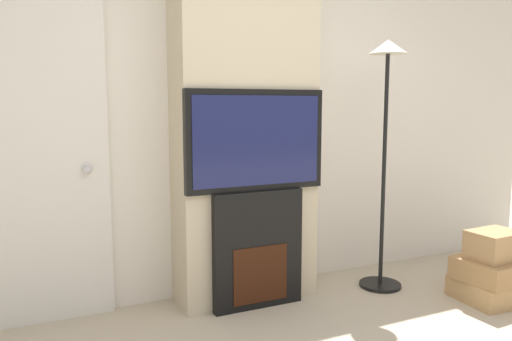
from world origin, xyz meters
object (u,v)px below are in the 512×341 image
television (256,140)px  box_stack (493,271)px  fireplace (256,249)px  floor_lamp (386,117)px

television → box_stack: 1.93m
fireplace → box_stack: size_ratio=1.59×
television → floor_lamp: (1.02, -0.07, 0.15)m
fireplace → floor_lamp: 1.36m
floor_lamp → fireplace: bearing=175.7°
fireplace → television: (0.00, -0.00, 0.75)m
television → fireplace: bearing=90.0°
fireplace → floor_lamp: floor_lamp is taller
fireplace → box_stack: 1.70m
fireplace → box_stack: (1.56, -0.63, -0.19)m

